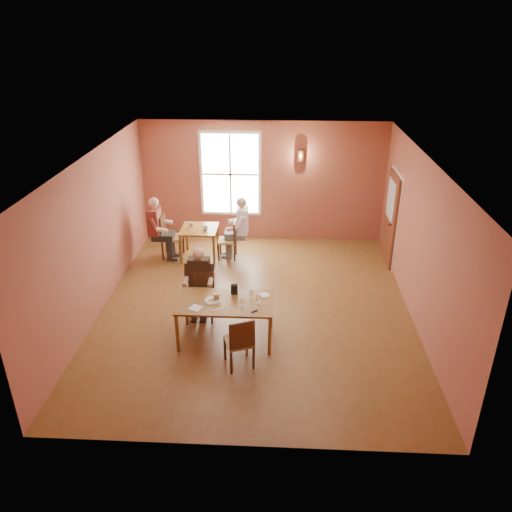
{
  "coord_description": "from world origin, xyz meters",
  "views": [
    {
      "loc": [
        0.45,
        -8.4,
        5.19
      ],
      "look_at": [
        0.0,
        0.2,
        1.05
      ],
      "focal_mm": 35.0,
      "sensor_mm": 36.0,
      "label": 1
    }
  ],
  "objects_px": {
    "chair_diner_main": "(203,298)",
    "diner_maroon": "(170,228)",
    "diner_white": "(228,230)",
    "chair_diner_white": "(227,240)",
    "main_table": "(226,320)",
    "diner_main": "(202,289)",
    "chair_diner_maroon": "(172,236)",
    "second_table": "(200,243)",
    "chair_empty": "(239,341)"
  },
  "relations": [
    {
      "from": "main_table",
      "to": "chair_diner_main",
      "type": "height_order",
      "value": "chair_diner_main"
    },
    {
      "from": "main_table",
      "to": "diner_main",
      "type": "height_order",
      "value": "diner_main"
    },
    {
      "from": "chair_diner_main",
      "to": "diner_main",
      "type": "distance_m",
      "value": 0.21
    },
    {
      "from": "diner_main",
      "to": "diner_white",
      "type": "xyz_separation_m",
      "value": [
        0.21,
        2.7,
        0.06
      ]
    },
    {
      "from": "main_table",
      "to": "chair_empty",
      "type": "distance_m",
      "value": 0.78
    },
    {
      "from": "main_table",
      "to": "diner_main",
      "type": "distance_m",
      "value": 0.84
    },
    {
      "from": "second_table",
      "to": "diner_maroon",
      "type": "relative_size",
      "value": 0.58
    },
    {
      "from": "chair_diner_main",
      "to": "chair_empty",
      "type": "relative_size",
      "value": 0.95
    },
    {
      "from": "chair_empty",
      "to": "chair_diner_white",
      "type": "height_order",
      "value": "chair_empty"
    },
    {
      "from": "chair_diner_white",
      "to": "diner_maroon",
      "type": "bearing_deg",
      "value": 90.0
    },
    {
      "from": "diner_main",
      "to": "diner_maroon",
      "type": "distance_m",
      "value": 2.93
    },
    {
      "from": "diner_white",
      "to": "chair_diner_maroon",
      "type": "relative_size",
      "value": 1.38
    },
    {
      "from": "diner_main",
      "to": "chair_diner_maroon",
      "type": "height_order",
      "value": "diner_main"
    },
    {
      "from": "chair_diner_main",
      "to": "diner_main",
      "type": "relative_size",
      "value": 0.68
    },
    {
      "from": "diner_main",
      "to": "chair_empty",
      "type": "height_order",
      "value": "diner_main"
    },
    {
      "from": "chair_diner_white",
      "to": "diner_maroon",
      "type": "distance_m",
      "value": 1.36
    },
    {
      "from": "chair_diner_white",
      "to": "diner_maroon",
      "type": "xyz_separation_m",
      "value": [
        -1.33,
        0.0,
        0.26
      ]
    },
    {
      "from": "diner_main",
      "to": "diner_white",
      "type": "distance_m",
      "value": 2.7
    },
    {
      "from": "second_table",
      "to": "chair_diner_white",
      "type": "xyz_separation_m",
      "value": [
        0.65,
        0.0,
        0.1
      ]
    },
    {
      "from": "second_table",
      "to": "diner_white",
      "type": "distance_m",
      "value": 0.76
    },
    {
      "from": "chair_diner_maroon",
      "to": "diner_maroon",
      "type": "relative_size",
      "value": 0.71
    },
    {
      "from": "chair_diner_main",
      "to": "second_table",
      "type": "bearing_deg",
      "value": -79.92
    },
    {
      "from": "second_table",
      "to": "diner_maroon",
      "type": "bearing_deg",
      "value": 180.0
    },
    {
      "from": "chair_diner_maroon",
      "to": "diner_maroon",
      "type": "height_order",
      "value": "diner_maroon"
    },
    {
      "from": "chair_diner_main",
      "to": "diner_maroon",
      "type": "xyz_separation_m",
      "value": [
        -1.15,
        2.67,
        0.28
      ]
    },
    {
      "from": "chair_empty",
      "to": "chair_diner_maroon",
      "type": "relative_size",
      "value": 0.91
    },
    {
      "from": "chair_diner_maroon",
      "to": "main_table",
      "type": "bearing_deg",
      "value": 26.1
    },
    {
      "from": "main_table",
      "to": "chair_diner_white",
      "type": "relative_size",
      "value": 1.76
    },
    {
      "from": "diner_main",
      "to": "diner_maroon",
      "type": "xyz_separation_m",
      "value": [
        -1.15,
        2.7,
        0.07
      ]
    },
    {
      "from": "main_table",
      "to": "chair_diner_main",
      "type": "distance_m",
      "value": 0.82
    },
    {
      "from": "main_table",
      "to": "chair_diner_maroon",
      "type": "height_order",
      "value": "chair_diner_maroon"
    },
    {
      "from": "chair_empty",
      "to": "chair_diner_white",
      "type": "relative_size",
      "value": 1.01
    },
    {
      "from": "chair_diner_main",
      "to": "diner_maroon",
      "type": "height_order",
      "value": "diner_maroon"
    },
    {
      "from": "chair_diner_maroon",
      "to": "chair_empty",
      "type": "bearing_deg",
      "value": 25.39
    },
    {
      "from": "main_table",
      "to": "diner_maroon",
      "type": "relative_size",
      "value": 1.13
    },
    {
      "from": "main_table",
      "to": "diner_white",
      "type": "relative_size",
      "value": 1.15
    },
    {
      "from": "diner_main",
      "to": "diner_maroon",
      "type": "relative_size",
      "value": 0.9
    },
    {
      "from": "chair_diner_white",
      "to": "chair_diner_maroon",
      "type": "relative_size",
      "value": 0.9
    },
    {
      "from": "diner_white",
      "to": "chair_diner_white",
      "type": "bearing_deg",
      "value": 90.0
    },
    {
      "from": "main_table",
      "to": "diner_maroon",
      "type": "bearing_deg",
      "value": 116.51
    },
    {
      "from": "diner_main",
      "to": "second_table",
      "type": "distance_m",
      "value": 2.75
    },
    {
      "from": "second_table",
      "to": "diner_white",
      "type": "xyz_separation_m",
      "value": [
        0.68,
        0.0,
        0.34
      ]
    },
    {
      "from": "main_table",
      "to": "diner_main",
      "type": "xyz_separation_m",
      "value": [
        -0.5,
        0.62,
        0.27
      ]
    },
    {
      "from": "main_table",
      "to": "chair_diner_main",
      "type": "relative_size",
      "value": 1.82
    },
    {
      "from": "second_table",
      "to": "chair_diner_maroon",
      "type": "xyz_separation_m",
      "value": [
        -0.65,
        0.0,
        0.15
      ]
    },
    {
      "from": "diner_main",
      "to": "diner_white",
      "type": "height_order",
      "value": "diner_white"
    },
    {
      "from": "diner_main",
      "to": "chair_diner_white",
      "type": "xyz_separation_m",
      "value": [
        0.18,
        2.7,
        -0.19
      ]
    },
    {
      "from": "chair_diner_white",
      "to": "diner_white",
      "type": "relative_size",
      "value": 0.65
    },
    {
      "from": "diner_white",
      "to": "chair_diner_maroon",
      "type": "distance_m",
      "value": 1.34
    },
    {
      "from": "chair_diner_white",
      "to": "chair_diner_maroon",
      "type": "bearing_deg",
      "value": 90.0
    }
  ]
}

